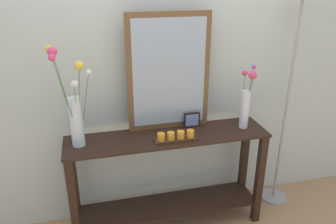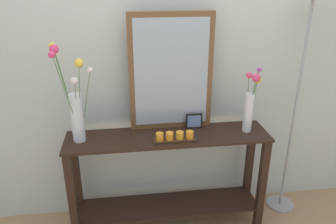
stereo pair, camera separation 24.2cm
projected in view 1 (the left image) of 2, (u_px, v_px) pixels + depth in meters
ground_plane at (168, 223)px, 2.82m from camera, size 7.00×6.00×0.02m
wall_back at (159, 58)px, 2.57m from camera, size 6.40×0.08×2.70m
console_table at (168, 173)px, 2.63m from camera, size 1.54×0.36×0.83m
mirror_leaning at (169, 73)px, 2.47m from camera, size 0.63×0.03×0.89m
tall_vase_left at (74, 110)px, 2.25m from camera, size 0.28×0.22×0.71m
vase_right at (246, 100)px, 2.55m from camera, size 0.15×0.18×0.48m
candle_tray at (176, 137)px, 2.42m from camera, size 0.32×0.09×0.07m
picture_frame_small at (192, 120)px, 2.62m from camera, size 0.13×0.01×0.12m
floor_lamp at (293, 65)px, 2.64m from camera, size 0.24×0.24×1.90m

